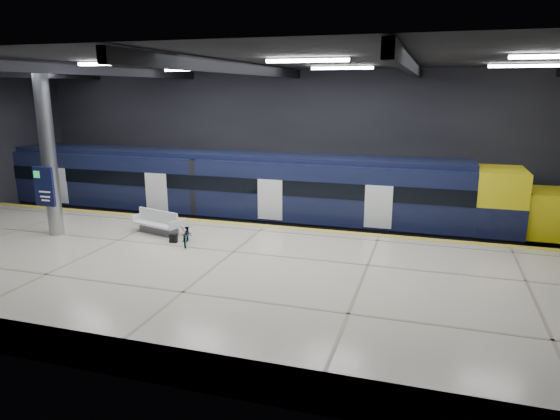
% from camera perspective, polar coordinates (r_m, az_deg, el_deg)
% --- Properties ---
extents(ground, '(30.00, 30.00, 0.00)m').
position_cam_1_polar(ground, '(20.07, -4.17, -6.88)').
color(ground, black).
rests_on(ground, ground).
extents(room_shell, '(30.10, 16.10, 8.05)m').
position_cam_1_polar(room_shell, '(18.84, -4.48, 9.63)').
color(room_shell, black).
rests_on(room_shell, ground).
extents(platform, '(30.00, 11.00, 1.10)m').
position_cam_1_polar(platform, '(17.73, -7.15, -7.90)').
color(platform, beige).
rests_on(platform, ground).
extents(safety_strip, '(30.00, 0.40, 0.01)m').
position_cam_1_polar(safety_strip, '(22.18, -1.65, -1.82)').
color(safety_strip, gold).
rests_on(safety_strip, platform).
extents(rails, '(30.00, 1.52, 0.16)m').
position_cam_1_polar(rails, '(24.98, 0.39, -2.48)').
color(rails, gray).
rests_on(rails, ground).
extents(train, '(29.40, 2.84, 3.79)m').
position_cam_1_polar(train, '(24.95, -2.76, 2.16)').
color(train, black).
rests_on(train, ground).
extents(bench, '(2.43, 1.52, 1.00)m').
position_cam_1_polar(bench, '(21.63, -13.70, -1.68)').
color(bench, '#595B60').
rests_on(bench, platform).
extents(bicycle, '(1.11, 1.68, 0.83)m').
position_cam_1_polar(bicycle, '(19.89, -10.62, -2.67)').
color(bicycle, '#99999E').
rests_on(bicycle, platform).
extents(pannier_bag, '(0.31, 0.20, 0.35)m').
position_cam_1_polar(pannier_bag, '(20.24, -12.09, -3.17)').
color(pannier_bag, black).
rests_on(pannier_bag, platform).
extents(info_column, '(0.90, 0.78, 6.90)m').
position_cam_1_polar(info_column, '(22.35, -25.00, 5.80)').
color(info_column, '#9EA0A5').
rests_on(info_column, platform).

